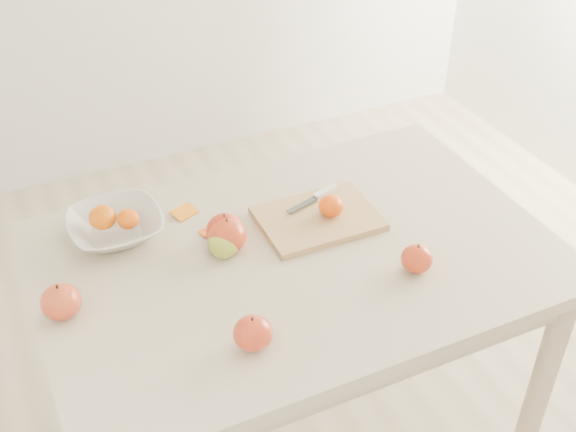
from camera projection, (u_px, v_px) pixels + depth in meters
name	position (u px, v px, depth m)	size (l,w,h in m)	color
table	(297.00, 283.00, 1.76)	(1.20, 0.80, 0.75)	beige
cutting_board	(318.00, 218.00, 1.79)	(0.29, 0.21, 0.02)	tan
board_tangerine	(331.00, 206.00, 1.77)	(0.06, 0.06, 0.05)	#D33907
fruit_bowl	(116.00, 226.00, 1.73)	(0.23, 0.23, 0.06)	silver
bowl_tangerine_near	(103.00, 217.00, 1.71)	(0.07, 0.07, 0.06)	#D26107
bowl_tangerine_far	(128.00, 219.00, 1.72)	(0.05, 0.05, 0.05)	#DB4C07
orange_peel_a	(185.00, 213.00, 1.82)	(0.06, 0.04, 0.00)	orange
orange_peel_b	(209.00, 232.00, 1.76)	(0.04, 0.04, 0.00)	#E85210
paring_knife	(322.00, 194.00, 1.85)	(0.17, 0.07, 0.01)	white
apple_green	(224.00, 244.00, 1.67)	(0.07, 0.07, 0.07)	olive
apple_red_e	(417.00, 259.00, 1.63)	(0.07, 0.07, 0.07)	#A5110B
apple_red_a	(228.00, 235.00, 1.68)	(0.09, 0.09, 0.08)	maroon
apple_red_d	(61.00, 302.00, 1.51)	(0.08, 0.08, 0.08)	#9F0F12
apple_red_b	(225.00, 231.00, 1.70)	(0.09, 0.09, 0.08)	maroon
apple_red_c	(253.00, 333.00, 1.44)	(0.08, 0.08, 0.07)	#9A1405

